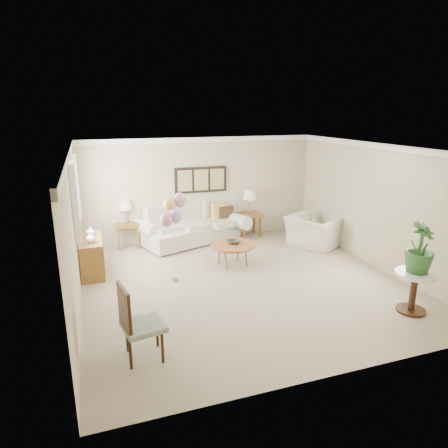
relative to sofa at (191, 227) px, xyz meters
name	(u,v)px	position (x,y,z in m)	size (l,w,h in m)	color
ground_plane	(243,283)	(0.32, -2.79, -0.39)	(6.00, 6.00, 0.00)	tan
room_shell	(237,201)	(0.21, -2.70, 1.24)	(6.04, 6.04, 2.60)	#BFB299
wall_art_triptych	(201,180)	(0.32, 0.17, 1.16)	(1.35, 0.06, 0.65)	black
sofa	(191,227)	(0.00, 0.00, 0.00)	(2.98, 1.76, 0.99)	beige
end_table_left	(127,227)	(-1.58, 0.13, 0.12)	(0.56, 0.51, 0.61)	brown
end_table_right	(249,216)	(1.58, -0.01, 0.14)	(0.58, 0.53, 0.63)	brown
lamp_left	(125,206)	(-1.58, 0.13, 0.65)	(0.31, 0.31, 0.56)	gray
lamp_right	(250,195)	(1.58, -0.01, 0.71)	(0.35, 0.35, 0.61)	gray
coffee_table	(233,246)	(0.44, -1.85, 0.06)	(0.96, 0.96, 0.48)	olive
decor_bowl	(234,242)	(0.47, -1.82, 0.13)	(0.28, 0.28, 0.07)	#2E2723
armchair	(314,231)	(2.76, -1.30, -0.01)	(1.16, 1.01, 0.75)	beige
side_table	(415,282)	(2.55, -4.76, 0.14)	(0.65, 0.65, 0.70)	silver
potted_plant	(420,248)	(2.58, -4.74, 0.73)	(0.47, 0.47, 0.84)	#284E24
accent_chair	(137,321)	(-1.92, -4.60, 0.16)	(0.61, 0.61, 1.07)	gray
credenza	(92,256)	(-2.44, -1.29, -0.02)	(0.46, 1.20, 0.74)	brown
vase_white	(91,237)	(-2.42, -1.57, 0.45)	(0.20, 0.20, 0.21)	white
vase_sage	(90,231)	(-2.42, -1.09, 0.45)	(0.18, 0.18, 0.19)	silver
balloon_cluster	(173,211)	(-0.91, -2.23, 1.03)	(0.55, 0.42, 1.74)	gray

